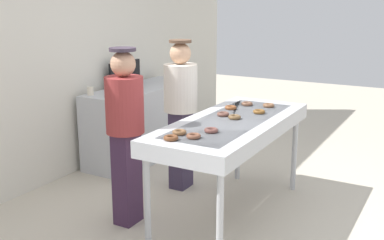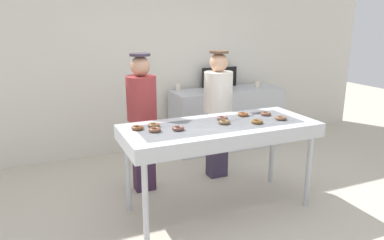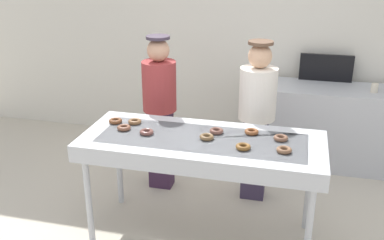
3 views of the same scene
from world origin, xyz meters
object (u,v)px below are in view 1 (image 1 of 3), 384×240
object	(u,v)px
chocolate_donut_1	(171,138)
chocolate_donut_5	(269,105)
chocolate_donut_4	(179,132)
worker_baker	(125,126)
worker_assistant	(181,104)
chocolate_donut_6	(259,112)
chocolate_donut_7	(231,108)
menu_display	(125,73)
fryer_conveyor	(232,128)
chocolate_donut_9	(194,136)
paper_cup_0	(90,91)
chocolate_donut_0	(223,114)
chocolate_donut_8	(247,104)
chocolate_donut_3	(234,117)
paper_cup_1	(167,78)
prep_counter	(143,122)
chocolate_donut_2	(211,130)

from	to	relation	value
chocolate_donut_1	chocolate_donut_5	world-z (taller)	same
chocolate_donut_4	worker_baker	xyz separation A→B (m)	(0.05, 0.60, -0.03)
worker_baker	worker_assistant	bearing A→B (deg)	-177.99
chocolate_donut_6	chocolate_donut_7	bearing A→B (deg)	84.98
menu_display	fryer_conveyor	bearing A→B (deg)	-117.20
chocolate_donut_9	paper_cup_0	xyz separation A→B (m)	(1.01, 1.97, 0.02)
chocolate_donut_0	chocolate_donut_1	distance (m)	0.94
chocolate_donut_1	chocolate_donut_9	bearing A→B (deg)	-44.12
chocolate_donut_0	chocolate_donut_7	bearing A→B (deg)	10.90
chocolate_donut_8	chocolate_donut_3	bearing A→B (deg)	-168.00
chocolate_donut_7	worker_baker	world-z (taller)	worker_baker
chocolate_donut_1	menu_display	distance (m)	2.68
chocolate_donut_3	paper_cup_0	xyz separation A→B (m)	(0.26, 2.00, 0.02)
worker_baker	paper_cup_0	world-z (taller)	worker_baker
paper_cup_1	menu_display	distance (m)	0.63
fryer_conveyor	chocolate_donut_3	distance (m)	0.11
chocolate_donut_0	chocolate_donut_6	size ratio (longest dim) A/B	1.00
worker_baker	worker_assistant	size ratio (longest dim) A/B	1.00
chocolate_donut_7	paper_cup_0	distance (m)	1.80
chocolate_donut_9	chocolate_donut_5	bearing A→B (deg)	-5.03
chocolate_donut_4	chocolate_donut_8	size ratio (longest dim) A/B	1.00
worker_baker	chocolate_donut_7	bearing A→B (deg)	151.71
paper_cup_0	paper_cup_1	xyz separation A→B (m)	(1.27, -0.28, 0.00)
chocolate_donut_3	chocolate_donut_4	size ratio (longest dim) A/B	1.00
chocolate_donut_1	prep_counter	bearing A→B (deg)	40.71
chocolate_donut_6	chocolate_donut_7	world-z (taller)	same
chocolate_donut_2	worker_assistant	xyz separation A→B (m)	(0.86, 0.81, -0.03)
chocolate_donut_2	chocolate_donut_3	size ratio (longest dim) A/B	1.00
prep_counter	menu_display	size ratio (longest dim) A/B	2.89
chocolate_donut_6	chocolate_donut_3	bearing A→B (deg)	159.74
worker_baker	worker_assistant	xyz separation A→B (m)	(1.00, 0.01, 0.01)
chocolate_donut_0	prep_counter	size ratio (longest dim) A/B	0.07
chocolate_donut_6	paper_cup_0	distance (m)	2.12
worker_baker	prep_counter	distance (m)	2.01
chocolate_donut_8	menu_display	xyz separation A→B (m)	(0.41, 1.92, 0.13)
paper_cup_1	worker_assistant	bearing A→B (deg)	-142.15
worker_assistant	menu_display	distance (m)	1.44
fryer_conveyor	chocolate_donut_1	world-z (taller)	chocolate_donut_1
chocolate_donut_7	prep_counter	size ratio (longest dim) A/B	0.07
chocolate_donut_1	paper_cup_0	xyz separation A→B (m)	(1.14, 1.84, 0.02)
chocolate_donut_8	worker_baker	bearing A→B (deg)	152.69
chocolate_donut_5	prep_counter	bearing A→B (deg)	78.94
fryer_conveyor	chocolate_donut_4	bearing A→B (deg)	165.26
chocolate_donut_8	chocolate_donut_9	size ratio (longest dim) A/B	1.00
chocolate_donut_1	chocolate_donut_7	bearing A→B (deg)	2.23
chocolate_donut_5	chocolate_donut_6	distance (m)	0.32
chocolate_donut_4	chocolate_donut_9	distance (m)	0.16
fryer_conveyor	paper_cup_0	size ratio (longest dim) A/B	20.46
chocolate_donut_6	menu_display	size ratio (longest dim) A/B	0.20
worker_baker	prep_counter	xyz separation A→B (m)	(1.67, 1.00, -0.47)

